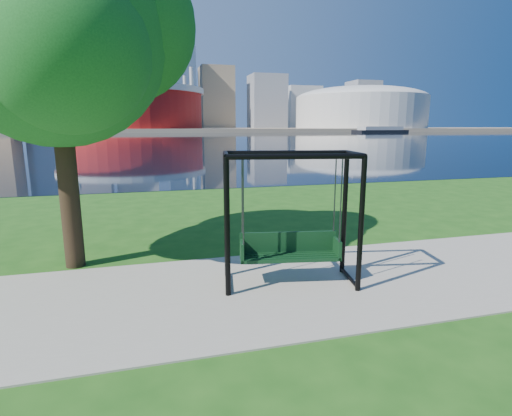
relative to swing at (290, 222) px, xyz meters
name	(u,v)px	position (x,y,z in m)	size (l,w,h in m)	color
ground	(269,279)	(-0.30, 0.33, -1.24)	(900.00, 900.00, 0.00)	#1E5114
path	(277,287)	(-0.30, -0.17, -1.23)	(120.00, 4.00, 0.03)	#9E937F
river	(155,138)	(-0.30, 102.33, -1.23)	(900.00, 180.00, 0.02)	black
far_bank	(148,129)	(-0.30, 306.33, -0.24)	(900.00, 228.00, 2.00)	#937F60
stadium	(130,106)	(-10.30, 235.33, 12.98)	(83.00, 83.00, 32.00)	maroon
arena	(360,107)	(134.70, 235.33, 14.63)	(84.00, 84.00, 26.56)	beige
skyline	(140,82)	(-4.57, 319.73, 34.65)	(392.00, 66.00, 96.50)	gray
swing	(290,222)	(0.00, 0.00, 0.00)	(2.67, 1.51, 2.57)	black
park_tree	(51,27)	(-4.27, 2.25, 3.71)	(5.75, 5.19, 7.14)	black
barge	(381,130)	(114.89, 178.72, 0.16)	(31.85, 13.24, 3.09)	black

